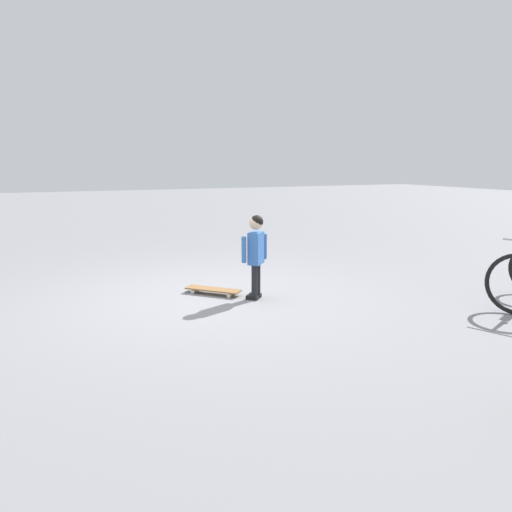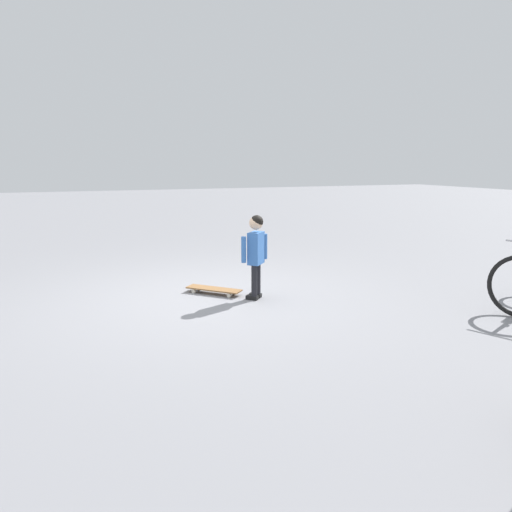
# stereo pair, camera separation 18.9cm
# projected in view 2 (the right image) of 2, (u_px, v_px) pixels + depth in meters

# --- Properties ---
(ground_plane) EXTENTS (50.00, 50.00, 0.00)m
(ground_plane) POSITION_uv_depth(u_px,v_px,m) (205.00, 297.00, 5.92)
(ground_plane) COLOR gray
(child_person) EXTENTS (0.39, 0.28, 1.06)m
(child_person) POSITION_uv_depth(u_px,v_px,m) (256.00, 248.00, 5.74)
(child_person) COLOR black
(child_person) RESTS_ON ground
(skateboard) EXTENTS (0.66, 0.66, 0.07)m
(skateboard) POSITION_uv_depth(u_px,v_px,m) (214.00, 289.00, 6.08)
(skateboard) COLOR olive
(skateboard) RESTS_ON ground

